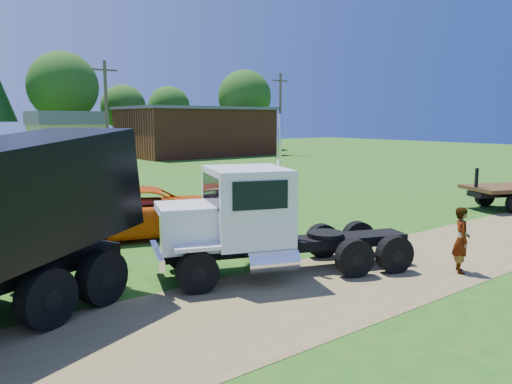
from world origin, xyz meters
TOP-DOWN VIEW (x-y plane):
  - ground at (0.00, 0.00)m, footprint 140.00×140.00m
  - dirt_track at (0.00, 0.00)m, footprint 120.00×4.20m
  - white_semi_tractor at (-3.21, 1.88)m, footprint 6.90×4.27m
  - orange_pickup at (-3.15, 7.53)m, footprint 6.64×4.64m
  - spectator_a at (1.26, -1.30)m, footprint 0.75×0.73m
  - spectator_b at (-5.59, 8.20)m, footprint 0.95×0.92m
  - brick_building at (18.00, 40.00)m, footprint 15.40×10.40m
  - tan_shed at (4.00, 40.00)m, footprint 6.20×5.40m
  - utility_poles at (6.00, 35.00)m, footprint 42.20×0.28m
  - tree_row at (3.79, 49.60)m, footprint 58.16×14.31m

SIDE VIEW (x-z plane):
  - ground at x=0.00m, z-range 0.00..0.00m
  - dirt_track at x=0.00m, z-range 0.00..0.01m
  - spectator_b at x=-5.59m, z-range 0.00..1.54m
  - orange_pickup at x=-3.15m, z-range 0.00..1.68m
  - spectator_a at x=1.26m, z-range 0.00..1.73m
  - white_semi_tractor at x=-3.21m, z-range -0.65..3.46m
  - tan_shed at x=4.00m, z-range 0.07..4.77m
  - brick_building at x=18.00m, z-range 0.01..5.31m
  - utility_poles at x=6.00m, z-range 0.21..9.21m
  - tree_row at x=3.79m, z-range 1.07..12.50m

